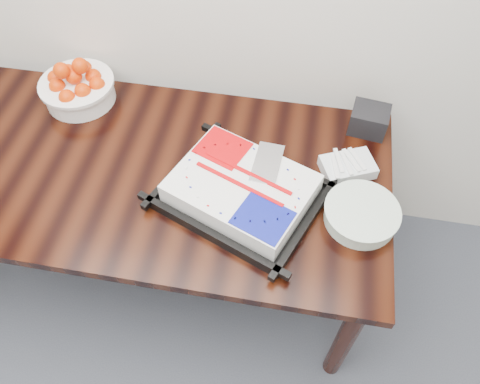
% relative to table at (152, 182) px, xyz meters
% --- Properties ---
extents(table, '(1.80, 0.90, 0.75)m').
position_rel_table_xyz_m(table, '(0.00, 0.00, 0.00)').
color(table, black).
rests_on(table, ground).
extents(cake_tray, '(0.64, 0.58, 0.11)m').
position_rel_table_xyz_m(cake_tray, '(0.37, -0.08, 0.14)').
color(cake_tray, black).
rests_on(cake_tray, table).
extents(tangerine_bowl, '(0.31, 0.31, 0.19)m').
position_rel_table_xyz_m(tangerine_bowl, '(-0.39, 0.31, 0.17)').
color(tangerine_bowl, white).
rests_on(tangerine_bowl, table).
extents(plate_stack, '(0.26, 0.26, 0.06)m').
position_rel_table_xyz_m(plate_stack, '(0.78, -0.09, 0.12)').
color(plate_stack, white).
rests_on(plate_stack, table).
extents(fork_bag, '(0.22, 0.19, 0.06)m').
position_rel_table_xyz_m(fork_bag, '(0.73, 0.12, 0.11)').
color(fork_bag, silver).
rests_on(fork_bag, table).
extents(napkin_box, '(0.16, 0.14, 0.10)m').
position_rel_table_xyz_m(napkin_box, '(0.80, 0.35, 0.14)').
color(napkin_box, black).
rests_on(napkin_box, table).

